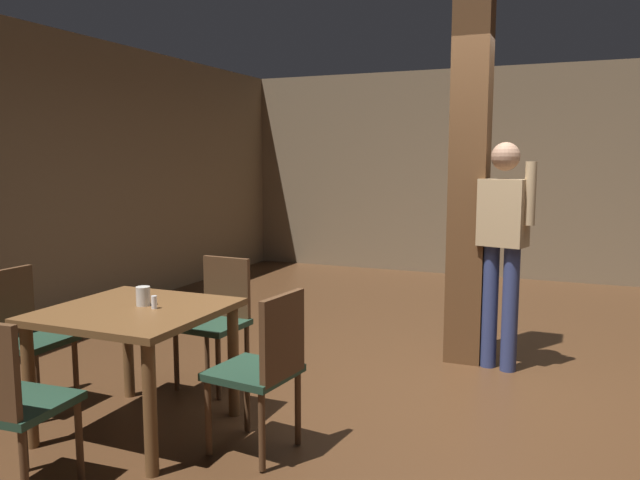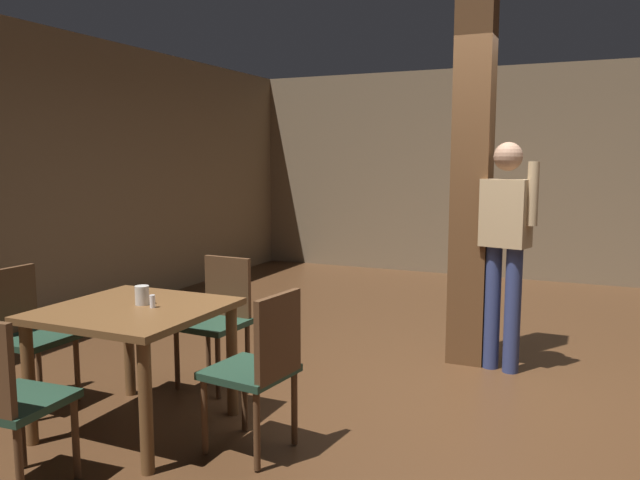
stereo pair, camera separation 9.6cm
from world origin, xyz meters
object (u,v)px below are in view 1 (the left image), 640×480
at_px(chair_west, 23,331).
at_px(standing_person, 502,239).
at_px(dining_table, 136,328).
at_px(chair_east, 265,364).
at_px(napkin_cup, 143,296).
at_px(chair_north, 218,315).
at_px(salt_shaker, 154,302).
at_px(chair_south, 7,399).

xyz_separation_m(chair_west, standing_person, (2.72, 1.95, 0.50)).
bearing_deg(dining_table, chair_west, -179.95).
height_order(chair_east, napkin_cup, chair_east).
xyz_separation_m(chair_north, salt_shaker, (0.09, -0.82, 0.27)).
height_order(chair_east, salt_shaker, chair_east).
height_order(chair_south, napkin_cup, chair_south).
relative_size(napkin_cup, standing_person, 0.07).
bearing_deg(napkin_cup, dining_table, -98.64).
relative_size(chair_north, chair_west, 1.00).
height_order(chair_east, standing_person, standing_person).
distance_m(chair_north, napkin_cup, 0.83).
distance_m(chair_south, standing_person, 3.41).
xyz_separation_m(dining_table, standing_person, (1.83, 1.95, 0.38)).
bearing_deg(salt_shaker, chair_east, -0.65).
bearing_deg(salt_shaker, chair_west, -178.40).
bearing_deg(chair_east, chair_north, 134.39).
bearing_deg(chair_west, salt_shaker, 1.60).
relative_size(chair_west, napkin_cup, 7.88).
xyz_separation_m(napkin_cup, standing_person, (1.82, 1.89, 0.20)).
bearing_deg(standing_person, salt_shaker, -131.62).
distance_m(chair_north, chair_south, 1.71).
bearing_deg(napkin_cup, chair_east, -3.21).
xyz_separation_m(chair_north, napkin_cup, (-0.02, -0.78, 0.29)).
bearing_deg(chair_north, dining_table, -91.87).
bearing_deg(chair_north, chair_west, -137.58).
relative_size(chair_north, chair_south, 1.00).
distance_m(chair_east, chair_north, 1.15).
bearing_deg(chair_south, salt_shaker, 80.67).
height_order(chair_west, salt_shaker, chair_west).
height_order(chair_west, standing_person, standing_person).
xyz_separation_m(chair_south, napkin_cup, (0.04, 0.93, 0.29)).
xyz_separation_m(chair_east, salt_shaker, (-0.72, 0.01, 0.27)).
xyz_separation_m(dining_table, chair_north, (0.03, 0.84, -0.11)).
distance_m(dining_table, salt_shaker, 0.20).
xyz_separation_m(chair_north, standing_person, (1.80, 1.11, 0.50)).
bearing_deg(salt_shaker, chair_south, -99.33).
height_order(chair_east, chair_south, same).
distance_m(chair_south, napkin_cup, 0.98).
bearing_deg(chair_north, chair_east, -45.61).
xyz_separation_m(dining_table, chair_east, (0.83, 0.02, -0.11)).
xyz_separation_m(chair_west, napkin_cup, (0.91, 0.07, 0.29)).
xyz_separation_m(chair_west, chair_south, (0.87, -0.87, 0.00)).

